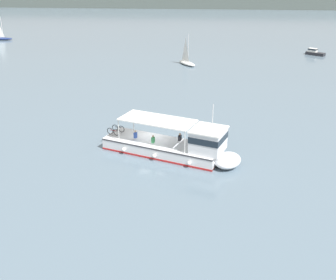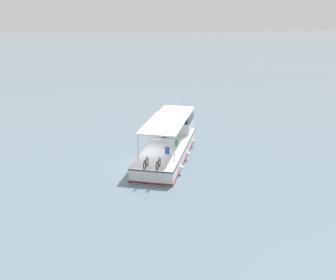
{
  "view_description": "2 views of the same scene",
  "coord_description": "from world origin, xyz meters",
  "px_view_note": "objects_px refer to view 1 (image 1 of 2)",
  "views": [
    {
      "loc": [
        4.84,
        -34.55,
        15.45
      ],
      "look_at": [
        1.67,
        -1.96,
        1.4
      ],
      "focal_mm": 42.49,
      "sensor_mm": 36.0,
      "label": 1
    },
    {
      "loc": [
        -29.42,
        2.3,
        11.71
      ],
      "look_at": [
        1.67,
        -1.96,
        1.4
      ],
      "focal_mm": 42.37,
      "sensor_mm": 36.0,
      "label": 2
    }
  ],
  "objects_px": {
    "motorboat_off_bow": "(314,52)",
    "ferry_main": "(178,146)",
    "sailboat_near_port": "(187,62)",
    "sailboat_outer_anchorage": "(2,38)"
  },
  "relations": [
    {
      "from": "ferry_main",
      "to": "motorboat_off_bow",
      "type": "xyz_separation_m",
      "value": [
        23.3,
        48.78,
        -0.47
      ]
    },
    {
      "from": "sailboat_outer_anchorage",
      "to": "motorboat_off_bow",
      "type": "relative_size",
      "value": 1.46
    },
    {
      "from": "ferry_main",
      "to": "sailboat_near_port",
      "type": "distance_m",
      "value": 37.56
    },
    {
      "from": "ferry_main",
      "to": "motorboat_off_bow",
      "type": "bearing_deg",
      "value": 64.47
    },
    {
      "from": "ferry_main",
      "to": "sailboat_outer_anchorage",
      "type": "relative_size",
      "value": 2.41
    },
    {
      "from": "motorboat_off_bow",
      "to": "sailboat_near_port",
      "type": "bearing_deg",
      "value": -155.35
    },
    {
      "from": "motorboat_off_bow",
      "to": "sailboat_near_port",
      "type": "distance_m",
      "value": 26.97
    },
    {
      "from": "motorboat_off_bow",
      "to": "sailboat_near_port",
      "type": "height_order",
      "value": "sailboat_near_port"
    },
    {
      "from": "ferry_main",
      "to": "motorboat_off_bow",
      "type": "height_order",
      "value": "ferry_main"
    },
    {
      "from": "motorboat_off_bow",
      "to": "ferry_main",
      "type": "bearing_deg",
      "value": -115.53
    }
  ]
}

